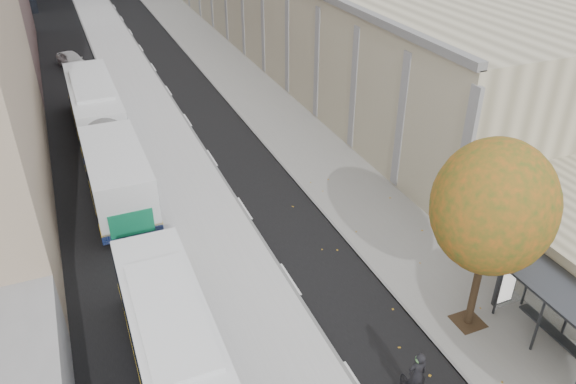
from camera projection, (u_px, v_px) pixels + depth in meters
bus_platform at (157, 130)px, 36.36m from camera, size 4.25×150.00×0.15m
sidewalk at (272, 112)px, 39.01m from camera, size 4.75×150.00×0.08m
bus_shelter at (565, 299)px, 19.37m from camera, size 1.90×4.40×2.53m
tree_c at (493, 207)px, 18.73m from camera, size 4.20×4.20×7.28m
bus_far at (103, 132)px, 32.24m from camera, size 2.85×18.71×3.12m
distant_car at (72, 60)px, 47.05m from camera, size 2.63×4.07×1.29m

